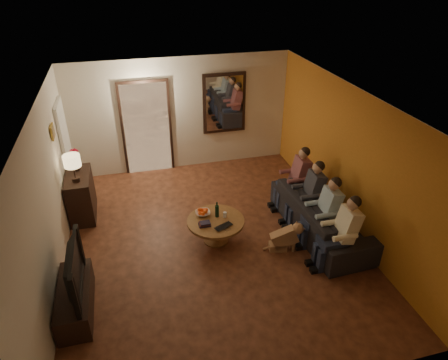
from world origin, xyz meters
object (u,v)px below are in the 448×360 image
object	(u,v)px
person_b	(325,214)
person_d	(297,180)
bowl	(203,213)
sofa	(320,215)
tv_stand	(75,300)
laptop	(225,228)
person_a	(342,235)
wine_bottle	(217,209)
table_lamp	(73,168)
coffee_table	(216,230)
person_c	(310,196)
dog	(284,237)
dresser	(81,195)
tv	(68,271)

from	to	relation	value
person_b	person_d	xyz separation A→B (m)	(0.00, 1.20, 0.00)
person_d	bowl	bearing A→B (deg)	-166.59
person_b	sofa	bearing A→B (deg)	71.57
tv_stand	laptop	distance (m)	2.55
person_a	wine_bottle	size ratio (longest dim) A/B	3.87
person_d	laptop	size ratio (longest dim) A/B	3.65
table_lamp	wine_bottle	xyz separation A→B (m)	(2.37, -1.14, -0.54)
wine_bottle	sofa	bearing A→B (deg)	-9.30
coffee_table	wine_bottle	world-z (taller)	wine_bottle
table_lamp	person_c	world-z (taller)	table_lamp
dog	person_b	bearing A→B (deg)	12.73
dresser	laptop	size ratio (longest dim) A/B	3.00
dresser	coffee_table	distance (m)	2.75
dresser	person_d	bearing A→B (deg)	-10.46
tv	bowl	size ratio (longest dim) A/B	4.56
dog	sofa	bearing A→B (deg)	31.95
sofa	person_c	world-z (taller)	person_c
person_b	laptop	distance (m)	1.73
dog	wine_bottle	world-z (taller)	wine_bottle
tv_stand	person_b	bearing A→B (deg)	7.52
person_b	bowl	distance (m)	2.12
person_b	coffee_table	xyz separation A→B (m)	(-1.81, 0.50, -0.38)
tv_stand	coffee_table	distance (m)	2.54
coffee_table	wine_bottle	size ratio (longest dim) A/B	3.25
tv_stand	dog	distance (m)	3.44
person_c	dog	distance (m)	1.02
dresser	sofa	xyz separation A→B (m)	(4.23, -1.66, -0.09)
tv_stand	wine_bottle	distance (m)	2.66
person_a	person_c	xyz separation A→B (m)	(0.00, 1.20, 0.00)
person_d	dog	bearing A→B (deg)	-120.72
bowl	wine_bottle	bearing A→B (deg)	-27.55
laptop	dresser	bearing A→B (deg)	119.99
tv	wine_bottle	world-z (taller)	tv
tv	person_b	xyz separation A→B (m)	(4.13, 0.55, -0.15)
person_d	dog	size ratio (longest dim) A/B	2.14
wine_bottle	laptop	xyz separation A→B (m)	(0.05, -0.38, -0.14)
person_a	dresser	bearing A→B (deg)	148.18
dresser	tv	xyz separation A→B (m)	(0.00, -2.51, 0.32)
dresser	person_c	bearing A→B (deg)	-18.26
person_b	dog	bearing A→B (deg)	-177.42
dresser	wine_bottle	xyz separation A→B (m)	(2.37, -1.36, 0.17)
sofa	person_c	bearing A→B (deg)	16.08
tv	sofa	size ratio (longest dim) A/B	0.49
bowl	person_b	bearing A→B (deg)	-19.99
dresser	laptop	world-z (taller)	dresser
sofa	coffee_table	size ratio (longest dim) A/B	2.38
person_c	wine_bottle	bearing A→B (deg)	179.84
dresser	sofa	size ratio (longest dim) A/B	0.41
table_lamp	coffee_table	distance (m)	2.79
tv_stand	bowl	world-z (taller)	bowl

